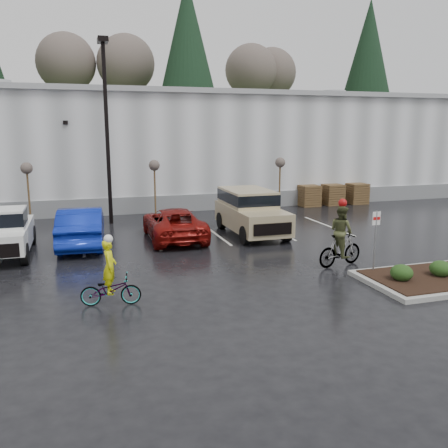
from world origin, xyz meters
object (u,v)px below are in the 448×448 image
object	(u,v)px
lamppost	(106,112)
car_red	(174,224)
fire_lane_sign	(375,234)
pallet_stack_c	(357,193)
sapling_west	(27,172)
pickup_white	(3,230)
pallet_stack_b	(333,195)
sapling_east	(280,165)
cyclist_hivis	(110,283)
sapling_mid	(154,168)
cyclist_olive	(341,242)
suv_tan	(252,213)
car_blue	(82,227)
pallet_stack_a	(309,196)

from	to	relation	value
lamppost	car_red	world-z (taller)	lamppost
car_red	fire_lane_sign	bearing A→B (deg)	127.69
pallet_stack_c	sapling_west	bearing A→B (deg)	-177.14
fire_lane_sign	pickup_white	size ratio (longest dim) A/B	0.42
pallet_stack_b	car_red	bearing A→B (deg)	-151.02
sapling_east	cyclist_hivis	bearing A→B (deg)	-129.88
sapling_mid	cyclist_olive	world-z (taller)	sapling_mid
sapling_east	pallet_stack_c	size ratio (longest dim) A/B	2.37
pallet_stack_b	cyclist_hivis	distance (m)	20.59
pickup_white	suv_tan	bearing A→B (deg)	2.79
sapling_mid	sapling_east	distance (m)	7.50
suv_tan	pallet_stack_c	bearing A→B (deg)	33.81
sapling_east	suv_tan	xyz separation A→B (m)	(-3.91, -5.64, -1.70)
car_blue	fire_lane_sign	bearing A→B (deg)	146.12
pickup_white	cyclist_hivis	world-z (taller)	cyclist_hivis
pickup_white	car_red	world-z (taller)	pickup_white
fire_lane_sign	sapling_mid	bearing A→B (deg)	112.49
sapling_west	pallet_stack_b	size ratio (longest dim) A/B	2.37
sapling_west	car_red	size ratio (longest dim) A/B	0.63
lamppost	car_blue	world-z (taller)	lamppost
pickup_white	car_blue	xyz separation A→B (m)	(2.96, 0.55, -0.15)
sapling_east	pallet_stack_c	xyz separation A→B (m)	(6.00, 1.00, -2.05)
lamppost	car_blue	size ratio (longest dim) A/B	1.83
pallet_stack_b	cyclist_olive	xyz separation A→B (m)	(-6.90, -12.50, 0.21)
car_blue	suv_tan	bearing A→B (deg)	-176.46
sapling_mid	pallet_stack_c	xyz separation A→B (m)	(13.50, 1.00, -2.05)
pallet_stack_b	cyclist_hivis	size ratio (longest dim) A/B	0.67
fire_lane_sign	cyclist_olive	distance (m)	1.49
sapling_west	pallet_stack_c	bearing A→B (deg)	2.86
sapling_west	suv_tan	bearing A→B (deg)	-29.18
sapling_mid	sapling_east	size ratio (longest dim) A/B	1.00
pallet_stack_b	pickup_white	xyz separation A→B (m)	(-18.68, -7.15, 0.30)
cyclist_olive	sapling_west	bearing A→B (deg)	31.20
sapling_mid	pallet_stack_b	xyz separation A→B (m)	(11.70, 1.00, -2.05)
suv_tan	sapling_east	bearing A→B (deg)	55.26
sapling_east	pallet_stack_a	distance (m)	3.39
pallet_stack_b	pallet_stack_c	xyz separation A→B (m)	(1.80, 0.00, 0.00)
lamppost	pallet_stack_c	world-z (taller)	lamppost
sapling_west	cyclist_olive	xyz separation A→B (m)	(11.30, -11.50, -1.84)
pallet_stack_b	cyclist_olive	bearing A→B (deg)	-118.91
lamppost	sapling_west	distance (m)	5.07
sapling_east	cyclist_hivis	size ratio (longest dim) A/B	1.58
suv_tan	cyclist_olive	bearing A→B (deg)	-78.40
sapling_mid	cyclist_hivis	world-z (taller)	sapling_mid
lamppost	cyclist_hivis	world-z (taller)	lamppost
fire_lane_sign	cyclist_olive	world-z (taller)	cyclist_olive
pallet_stack_b	car_blue	size ratio (longest dim) A/B	0.27
sapling_east	pickup_white	size ratio (longest dim) A/B	0.62
sapling_west	car_red	world-z (taller)	sapling_west
cyclist_olive	fire_lane_sign	bearing A→B (deg)	-172.08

